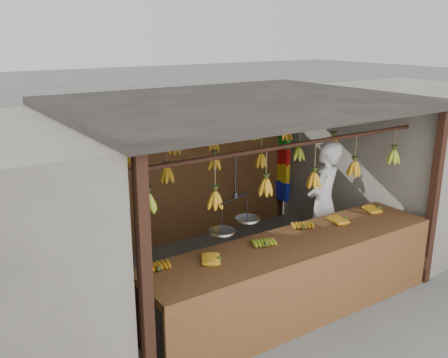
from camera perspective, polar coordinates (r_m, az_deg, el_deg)
ground at (r=6.90m, az=1.41°, el=-11.00°), size 80.00×80.00×0.00m
stall at (r=6.51m, az=-0.14°, el=5.74°), size 4.30×3.30×2.40m
neighbor_right at (r=8.95m, az=20.68°, el=2.27°), size 3.00×3.00×2.30m
counter at (r=5.74m, az=8.85°, el=-9.22°), size 3.75×0.85×0.96m
hanging_bananas at (r=6.32m, az=1.58°, el=2.03°), size 3.64×2.24×0.39m
balance_scale at (r=5.24m, az=1.27°, el=-4.84°), size 0.69×0.40×0.78m
vendor at (r=7.07m, az=11.27°, el=-2.80°), size 0.76×0.64×1.78m
bag_bundles at (r=8.67m, az=6.81°, el=1.66°), size 0.08×0.26×1.27m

